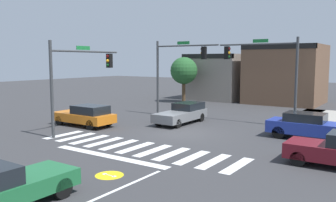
{
  "coord_description": "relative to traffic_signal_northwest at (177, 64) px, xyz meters",
  "views": [
    {
      "loc": [
        11.47,
        -18.41,
        4.47
      ],
      "look_at": [
        -0.72,
        -0.47,
        2.0
      ],
      "focal_mm": 38.01,
      "sensor_mm": 36.0,
      "label": 1
    }
  ],
  "objects": [
    {
      "name": "car_blue",
      "position": [
        10.79,
        -2.79,
        -3.43
      ],
      "size": [
        4.8,
        1.76,
        1.51
      ],
      "color": "#23389E",
      "rests_on": "ground_plane"
    },
    {
      "name": "roadside_tree",
      "position": [
        -4.71,
        8.66,
        -0.84
      ],
      "size": [
        2.89,
        2.89,
        4.84
      ],
      "color": "#4C3823",
      "rests_on": "ground_plane"
    },
    {
      "name": "car_orange",
      "position": [
        -2.93,
        -7.04,
        -3.46
      ],
      "size": [
        4.52,
        1.84,
        1.45
      ],
      "rotation": [
        0.0,
        0.0,
        3.14
      ],
      "color": "orange",
      "rests_on": "ground_plane"
    },
    {
      "name": "crosswalk_near",
      "position": [
        3.79,
        -9.84,
        -4.2
      ],
      "size": [
        11.76,
        2.75,
        0.01
      ],
      "color": "silver",
      "rests_on": "ground_plane"
    },
    {
      "name": "traffic_signal_southwest",
      "position": [
        -1.67,
        -8.57,
        -0.37
      ],
      "size": [
        0.32,
        5.58,
        5.62
      ],
      "rotation": [
        0.0,
        0.0,
        1.57
      ],
      "color": "#383A3D",
      "rests_on": "ground_plane"
    },
    {
      "name": "car_gray",
      "position": [
        1.93,
        -2.27,
        -3.5
      ],
      "size": [
        1.8,
        4.72,
        1.4
      ],
      "rotation": [
        0.0,
        0.0,
        -1.57
      ],
      "color": "slate",
      "rests_on": "ground_plane"
    },
    {
      "name": "bike_detector_marking",
      "position": [
        5.78,
        -13.88,
        -4.2
      ],
      "size": [
        1.13,
        1.13,
        0.01
      ],
      "color": "yellow",
      "rests_on": "ground_plane"
    },
    {
      "name": "traffic_signal_northeast",
      "position": [
        6.9,
        0.52,
        -0.0
      ],
      "size": [
        5.69,
        0.32,
        6.02
      ],
      "rotation": [
        0.0,
        0.0,
        3.14
      ],
      "color": "#383A3D",
      "rests_on": "ground_plane"
    },
    {
      "name": "storefront_row",
      "position": [
        1.71,
        13.78,
        -1.31
      ],
      "size": [
        14.33,
        6.84,
        6.07
      ],
      "color": "gray",
      "rests_on": "ground_plane"
    },
    {
      "name": "traffic_signal_northwest",
      "position": [
        0.0,
        0.0,
        0.0
      ],
      "size": [
        5.58,
        0.32,
        6.05
      ],
      "color": "#383A3D",
      "rests_on": "ground_plane"
    },
    {
      "name": "ground_plane",
      "position": [
        3.79,
        -5.34,
        -4.21
      ],
      "size": [
        120.0,
        120.0,
        0.0
      ],
      "primitive_type": "plane",
      "color": "#353538"
    }
  ]
}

